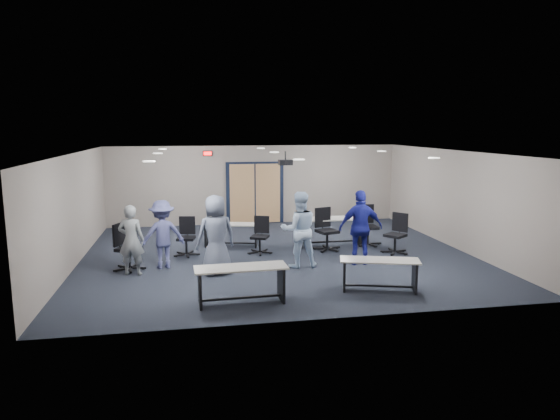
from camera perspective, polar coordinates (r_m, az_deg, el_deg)
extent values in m
plane|color=black|center=(13.18, -0.27, -5.17)|extent=(10.00, 10.00, 0.00)
cube|color=gray|center=(17.31, -2.90, 2.90)|extent=(10.00, 0.04, 2.70)
cube|color=gray|center=(8.59, 5.03, -3.92)|extent=(10.00, 0.04, 2.70)
cube|color=gray|center=(13.00, -22.52, -0.02)|extent=(0.04, 9.00, 2.70)
cube|color=gray|center=(14.62, 19.40, 1.15)|extent=(0.04, 9.00, 2.70)
cube|color=silver|center=(12.76, -0.28, 6.64)|extent=(10.00, 9.00, 0.04)
cube|color=black|center=(17.32, -2.87, 1.90)|extent=(2.00, 0.06, 2.20)
cube|color=tan|center=(17.24, -4.35, 1.85)|extent=(0.85, 0.04, 2.05)
cube|color=tan|center=(17.36, -1.39, 1.93)|extent=(0.85, 0.04, 2.05)
cube|color=black|center=(17.03, -8.28, 6.42)|extent=(0.32, 0.05, 0.18)
cube|color=#FF0C0C|center=(17.00, -8.28, 6.41)|extent=(0.26, 0.02, 0.12)
cylinder|color=black|center=(13.31, 0.62, 6.24)|extent=(0.04, 0.04, 0.24)
cube|color=black|center=(13.32, 0.62, 5.47)|extent=(0.35, 0.30, 0.14)
cylinder|color=black|center=(13.18, 0.75, 5.42)|extent=(0.08, 0.03, 0.08)
cube|color=beige|center=(9.55, -4.48, -6.57)|extent=(1.78, 0.65, 0.03)
cube|color=black|center=(9.59, -9.15, -8.83)|extent=(0.07, 0.54, 0.68)
cube|color=black|center=(9.79, 0.13, -8.32)|extent=(0.07, 0.54, 0.68)
cube|color=black|center=(9.73, -4.44, -9.97)|extent=(1.57, 0.10, 0.04)
cube|color=beige|center=(10.46, 11.33, -5.64)|extent=(1.69, 0.97, 0.03)
cube|color=black|center=(10.50, 7.36, -7.32)|extent=(0.18, 0.48, 0.63)
cube|color=black|center=(10.64, 15.14, -7.36)|extent=(0.18, 0.48, 0.63)
cube|color=black|center=(10.61, 11.23, -8.51)|extent=(1.38, 0.44, 0.04)
cube|color=beige|center=(14.09, -5.59, -1.62)|extent=(1.67, 0.88, 0.03)
cube|color=black|center=(14.27, -8.38, -2.85)|extent=(0.15, 0.48, 0.62)
cube|color=black|center=(14.07, -2.72, -2.94)|extent=(0.15, 0.48, 0.62)
cube|color=black|center=(14.20, -5.55, -3.77)|extent=(1.38, 0.37, 0.04)
cube|color=beige|center=(14.13, 5.60, -0.99)|extent=(1.96, 0.67, 0.03)
cube|color=black|center=(13.99, 2.17, -2.71)|extent=(0.06, 0.60, 0.76)
cube|color=black|center=(14.47, 8.87, -2.41)|extent=(0.06, 0.60, 0.76)
cube|color=black|center=(14.26, 5.56, -3.63)|extent=(1.73, 0.07, 0.04)
cylinder|color=#AB1B16|center=(14.35, 8.52, -0.56)|extent=(0.09, 0.09, 0.13)
imported|color=gray|center=(11.77, -16.64, -3.31)|extent=(0.66, 0.50, 1.62)
imported|color=slate|center=(11.41, -7.34, -2.84)|extent=(1.00, 0.77, 1.83)
imported|color=#C0DDFF|center=(11.91, 2.20, -2.24)|extent=(0.89, 0.70, 1.83)
imported|color=navy|center=(12.29, 9.20, -1.99)|extent=(1.09, 0.50, 1.83)
imported|color=#484C82|center=(12.16, -13.30, -2.72)|extent=(1.18, 0.87, 1.63)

